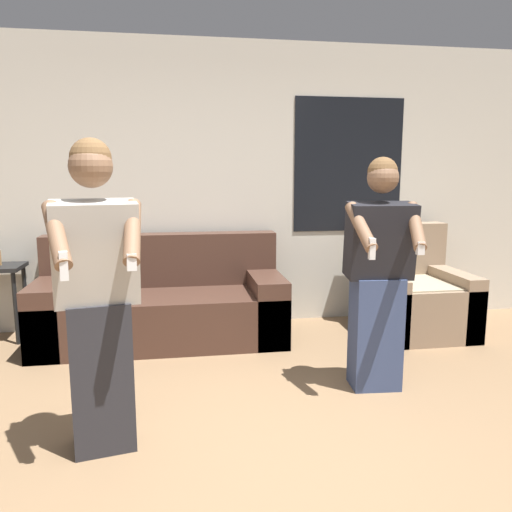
{
  "coord_description": "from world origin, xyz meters",
  "views": [
    {
      "loc": [
        -0.39,
        -2.06,
        1.47
      ],
      "look_at": [
        0.07,
        0.81,
        0.99
      ],
      "focal_mm": 35.0,
      "sensor_mm": 36.0,
      "label": 1
    }
  ],
  "objects_px": {
    "couch": "(162,305)",
    "person_right": "(378,276)",
    "armchair": "(412,297)",
    "person_left": "(98,298)"
  },
  "relations": [
    {
      "from": "couch",
      "to": "person_left",
      "type": "distance_m",
      "value": 1.87
    },
    {
      "from": "person_left",
      "to": "armchair",
      "type": "bearing_deg",
      "value": 32.68
    },
    {
      "from": "armchair",
      "to": "person_left",
      "type": "xyz_separation_m",
      "value": [
        -2.59,
        -1.66,
        0.51
      ]
    },
    {
      "from": "couch",
      "to": "person_right",
      "type": "distance_m",
      "value": 2.0
    },
    {
      "from": "couch",
      "to": "person_right",
      "type": "relative_size",
      "value": 1.35
    },
    {
      "from": "person_left",
      "to": "couch",
      "type": "bearing_deg",
      "value": 81.27
    },
    {
      "from": "couch",
      "to": "armchair",
      "type": "distance_m",
      "value": 2.32
    },
    {
      "from": "couch",
      "to": "person_left",
      "type": "xyz_separation_m",
      "value": [
        -0.27,
        -1.77,
        0.52
      ]
    },
    {
      "from": "person_right",
      "to": "person_left",
      "type": "bearing_deg",
      "value": -163.76
    },
    {
      "from": "couch",
      "to": "person_right",
      "type": "xyz_separation_m",
      "value": [
        1.48,
        -1.26,
        0.48
      ]
    }
  ]
}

